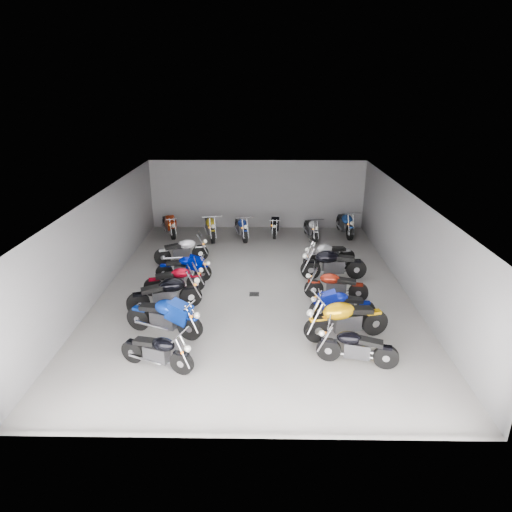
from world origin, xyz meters
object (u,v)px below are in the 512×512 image
object	(u,v)px
motorcycle_back_d	(276,225)
motorcycle_back_e	(311,228)
motorcycle_left_e	(184,268)
motorcycle_back_f	(345,224)
motorcycle_left_d	(175,280)
motorcycle_left_b	(165,317)
motorcycle_left_a	(157,351)
motorcycle_right_d	(335,286)
motorcycle_right_f	(329,254)
drain_grate	(254,294)
motorcycle_back_c	(241,227)
motorcycle_back_b	(210,227)
motorcycle_right_e	(333,264)
motorcycle_back_a	(169,225)
motorcycle_left_c	(166,294)
motorcycle_left_f	(182,250)
motorcycle_right_c	(342,305)
motorcycle_right_b	(346,319)

from	to	relation	value
motorcycle_back_d	motorcycle_back_e	xyz separation A→B (m)	(1.56, -0.47, -0.00)
motorcycle_left_e	motorcycle_back_f	bearing A→B (deg)	130.24
motorcycle_left_d	motorcycle_left_b	bearing A→B (deg)	-10.16
motorcycle_left_a	motorcycle_right_d	xyz separation A→B (m)	(4.81, 3.83, 0.01)
motorcycle_right_d	motorcycle_right_f	bearing A→B (deg)	5.74
drain_grate	motorcycle_back_f	xyz separation A→B (m)	(4.00, 6.37, 0.53)
motorcycle_back_c	motorcycle_back_f	distance (m)	4.71
drain_grate	motorcycle_left_e	world-z (taller)	motorcycle_left_e
motorcycle_left_b	motorcycle_left_d	world-z (taller)	motorcycle_left_b
motorcycle_left_d	motorcycle_back_f	world-z (taller)	motorcycle_back_f
motorcycle_back_b	motorcycle_back_d	world-z (taller)	motorcycle_back_b
motorcycle_back_f	drain_grate	bearing A→B (deg)	50.85
motorcycle_back_b	motorcycle_back_f	distance (m)	6.09
motorcycle_back_d	motorcycle_back_f	bearing A→B (deg)	-174.33
motorcycle_right_e	motorcycle_back_a	xyz separation A→B (m)	(-6.71, 4.88, -0.06)
motorcycle_back_a	motorcycle_back_e	world-z (taller)	motorcycle_back_a
motorcycle_left_c	motorcycle_left_f	xyz separation A→B (m)	(-0.17, 3.95, -0.04)
motorcycle_left_d	motorcycle_right_c	xyz separation A→B (m)	(5.14, -1.71, -0.02)
motorcycle_back_c	motorcycle_back_d	size ratio (longest dim) A/B	1.08
motorcycle_left_f	motorcycle_right_f	world-z (taller)	motorcycle_left_f
motorcycle_left_a	motorcycle_right_b	bearing A→B (deg)	127.68
motorcycle_left_c	motorcycle_left_e	size ratio (longest dim) A/B	1.12
motorcycle_left_a	motorcycle_right_f	xyz separation A→B (m)	(4.98, 6.65, 0.02)
motorcycle_right_b	motorcycle_back_f	xyz separation A→B (m)	(1.51, 9.07, -0.03)
motorcycle_right_d	motorcycle_right_f	distance (m)	2.82
motorcycle_right_e	motorcycle_left_c	bearing A→B (deg)	112.71
motorcycle_right_d	motorcycle_back_b	bearing A→B (deg)	46.08
motorcycle_left_d	motorcycle_left_e	distance (m)	1.07
motorcycle_back_a	motorcycle_back_d	size ratio (longest dim) A/B	1.02
motorcycle_right_f	motorcycle_left_b	bearing A→B (deg)	118.19
motorcycle_left_b	motorcycle_left_c	size ratio (longest dim) A/B	1.01
motorcycle_right_c	motorcycle_right_f	xyz separation A→B (m)	(0.18, 4.14, 0.03)
motorcycle_back_d	motorcycle_right_d	bearing A→B (deg)	109.87
drain_grate	motorcycle_back_c	world-z (taller)	motorcycle_back_c
motorcycle_left_e	motorcycle_back_a	world-z (taller)	motorcycle_back_a
motorcycle_left_f	motorcycle_right_c	bearing A→B (deg)	32.07
motorcycle_left_e	motorcycle_right_e	bearing A→B (deg)	93.67
motorcycle_left_f	motorcycle_back_b	size ratio (longest dim) A/B	0.93
motorcycle_back_e	motorcycle_left_a	bearing A→B (deg)	54.62
motorcycle_back_e	motorcycle_right_b	bearing A→B (deg)	80.02
motorcycle_left_e	motorcycle_right_f	size ratio (longest dim) A/B	0.98
motorcycle_left_d	motorcycle_right_b	xyz separation A→B (m)	(5.07, -2.74, 0.09)
motorcycle_back_a	motorcycle_back_c	bearing A→B (deg)	149.91
motorcycle_left_a	motorcycle_right_b	distance (m)	4.96
motorcycle_left_a	motorcycle_back_e	xyz separation A→B (m)	(4.65, 10.05, -0.02)
motorcycle_right_c	motorcycle_back_b	world-z (taller)	motorcycle_back_b
motorcycle_right_f	motorcycle_back_c	xyz separation A→B (m)	(-3.42, 3.39, 0.01)
motorcycle_back_a	motorcycle_right_d	bearing A→B (deg)	111.08
motorcycle_left_b	motorcycle_back_f	world-z (taller)	motorcycle_left_b
motorcycle_left_a	motorcycle_right_e	distance (m)	7.41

